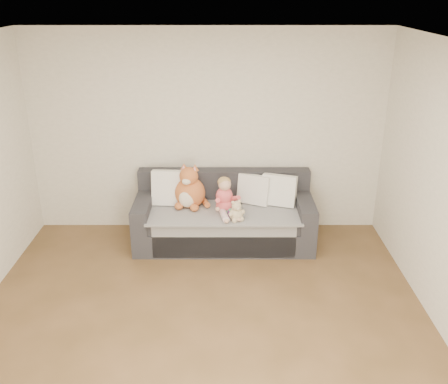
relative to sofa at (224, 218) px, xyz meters
name	(u,v)px	position (x,y,z in m)	size (l,w,h in m)	color
room_shell	(199,197)	(-0.22, -1.64, 0.99)	(5.00, 5.00, 5.00)	brown
sofa	(224,218)	(0.00, 0.00, 0.00)	(2.20, 0.94, 0.85)	#27262B
cushion_left	(171,188)	(-0.66, 0.10, 0.38)	(0.49, 0.24, 0.45)	white
cushion_right_back	(254,189)	(0.38, 0.12, 0.35)	(0.44, 0.33, 0.38)	white
cushion_right_front	(279,190)	(0.69, 0.07, 0.36)	(0.46, 0.31, 0.40)	white
toddler	(225,198)	(0.02, -0.18, 0.35)	(0.32, 0.46, 0.45)	#E45550
plush_cat	(190,190)	(-0.42, 0.02, 0.37)	(0.45, 0.40, 0.58)	#A95325
teddy_bear	(236,212)	(0.14, -0.40, 0.27)	(0.19, 0.16, 0.26)	beige
plush_cow	(238,209)	(0.17, -0.23, 0.24)	(0.15, 0.23, 0.19)	white
sippy_cup	(230,212)	(0.08, -0.29, 0.22)	(0.10, 0.07, 0.11)	#7C3695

